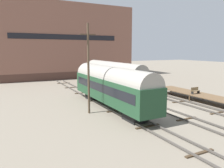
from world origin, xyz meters
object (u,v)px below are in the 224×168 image
object	(u,v)px
train_car_green	(111,85)
bench	(195,90)
person_worker	(156,109)
train_car_navy	(113,75)
utility_pole	(88,68)

from	to	relation	value
train_car_green	bench	distance (m)	12.67
bench	person_worker	bearing A→B (deg)	-158.50
train_car_navy	utility_pole	distance (m)	12.94
train_car_green	person_worker	distance (m)	6.58
train_car_green	person_worker	size ratio (longest dim) A/B	10.33
train_car_green	utility_pole	distance (m)	3.99
bench	person_worker	size ratio (longest dim) A/B	0.86
train_car_navy	utility_pole	xyz separation A→B (m)	(-8.15, -9.81, 2.19)
bench	person_worker	distance (m)	10.76
train_car_navy	utility_pole	bearing A→B (deg)	-129.71
utility_pole	person_worker	bearing A→B (deg)	-41.00
train_car_green	person_worker	xyz separation A→B (m)	(2.45, -5.79, -1.94)
train_car_navy	bench	world-z (taller)	train_car_navy
train_car_green	train_car_navy	size ratio (longest dim) A/B	0.98
train_car_navy	person_worker	size ratio (longest dim) A/B	10.52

